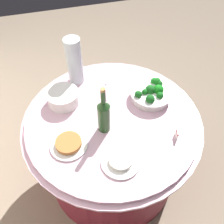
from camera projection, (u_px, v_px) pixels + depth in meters
The scene contains 10 objects.
ground_plane at pixel (112, 171), 2.14m from camera, with size 6.00×6.00×0.00m, color gray.
buffet_table at pixel (112, 148), 1.86m from camera, with size 1.16×1.16×0.74m.
broccoli_bowl at pixel (151, 93), 1.66m from camera, with size 0.28×0.28×0.11m.
plate_stack at pixel (63, 98), 1.63m from camera, with size 0.21×0.21×0.09m.
wine_bottle at pixel (104, 115), 1.42m from camera, with size 0.07×0.07×0.34m.
decorative_fruit_vase at pixel (75, 63), 1.69m from camera, with size 0.11×0.11×0.34m.
serving_tongs at pixel (105, 91), 1.73m from camera, with size 0.17×0.10×0.01m.
food_plate_rice at pixel (121, 161), 1.36m from camera, with size 0.22×0.22×0.04m.
food_plate_peanuts at pixel (69, 144), 1.43m from camera, with size 0.22×0.22×0.04m.
label_placard_front at pixel (177, 134), 1.46m from camera, with size 0.05×0.02×0.05m.
Camera 1 is at (-0.97, 0.27, 1.96)m, focal length 39.77 mm.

